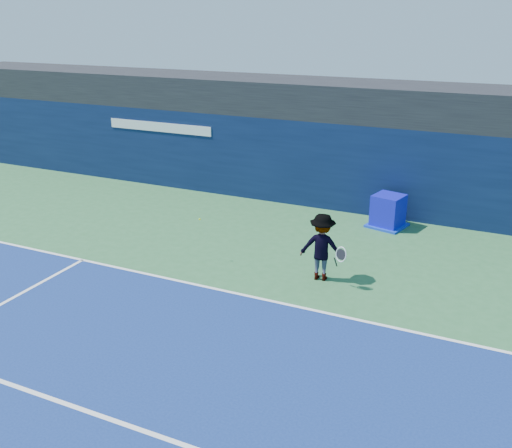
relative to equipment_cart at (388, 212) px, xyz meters
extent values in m
plane|color=#2D6638|center=(-2.05, -9.23, -0.48)|extent=(80.00, 80.00, 0.00)
cube|color=white|center=(-2.05, -6.23, -0.47)|extent=(24.00, 0.10, 0.01)
cube|color=white|center=(-2.05, -11.23, -0.47)|extent=(24.00, 0.10, 0.01)
cube|color=black|center=(-2.05, 2.27, 3.12)|extent=(36.00, 3.00, 1.20)
cube|color=#0A1738|center=(-2.05, 1.27, 1.02)|extent=(36.00, 1.00, 3.00)
cube|color=white|center=(-9.05, 0.76, 1.87)|extent=(4.50, 0.04, 0.35)
cube|color=#0D0CB0|center=(0.00, 0.00, 0.05)|extent=(1.05, 1.05, 1.05)
cube|color=#0D2CB6|center=(0.00, 0.00, -0.44)|extent=(1.31, 1.31, 0.07)
imported|color=silver|center=(-0.69, -4.54, 0.40)|extent=(1.21, 0.79, 1.76)
cylinder|color=black|center=(-0.24, -4.79, 0.17)|extent=(0.08, 0.16, 0.28)
torus|color=white|center=(-0.10, -4.84, 0.42)|extent=(0.32, 0.18, 0.32)
cylinder|color=black|center=(-0.10, -4.84, 0.42)|extent=(0.27, 0.14, 0.27)
sphere|color=#C0DF18|center=(-4.07, -4.84, 0.73)|extent=(0.06, 0.06, 0.06)
camera|label=1|loc=(3.39, -17.31, 5.96)|focal=40.00mm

